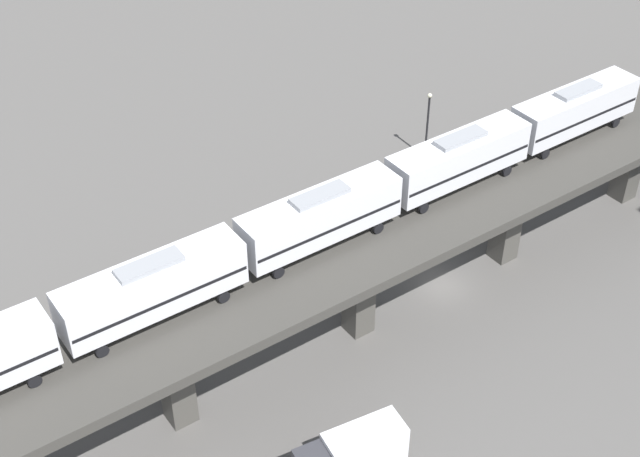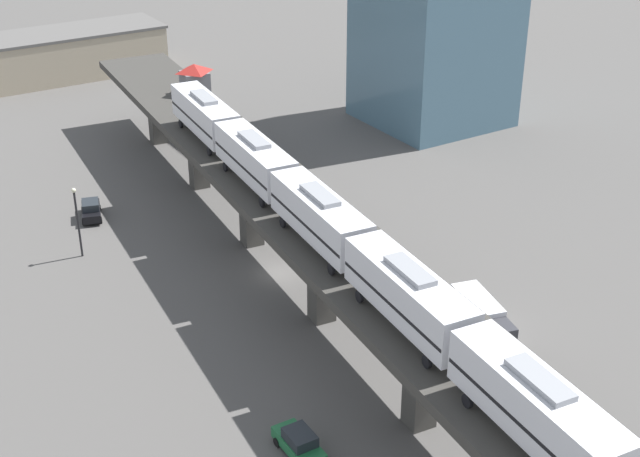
# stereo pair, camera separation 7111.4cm
# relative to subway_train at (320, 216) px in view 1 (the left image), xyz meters

# --- Properties ---
(ground_plane) EXTENTS (400.00, 400.00, 0.00)m
(ground_plane) POSITION_rel_subway_train_xyz_m (2.51, 10.80, -10.80)
(ground_plane) COLOR #514F4C
(elevated_viaduct) EXTENTS (17.73, 92.38, 8.26)m
(elevated_viaduct) POSITION_rel_subway_train_xyz_m (2.49, 10.61, -3.72)
(elevated_viaduct) COLOR #393733
(elevated_viaduct) RESTS_ON ground
(subway_train) EXTENTS (9.16, 62.36, 4.45)m
(subway_train) POSITION_rel_subway_train_xyz_m (0.00, 0.00, 0.00)
(subway_train) COLOR silver
(subway_train) RESTS_ON elevated_viaduct
(street_car_black) EXTENTS (3.05, 4.74, 1.89)m
(street_car_black) POSITION_rel_subway_train_xyz_m (-8.02, 30.80, -9.86)
(street_car_black) COLOR black
(street_car_black) RESTS_ON ground
(street_car_green) EXTENTS (2.03, 4.44, 1.89)m
(street_car_green) POSITION_rel_subway_train_xyz_m (-8.50, -10.93, -9.86)
(street_car_green) COLOR #1E6638
(street_car_green) RESTS_ON ground
(delivery_truck) EXTENTS (3.97, 7.53, 3.20)m
(delivery_truck) POSITION_rel_subway_train_xyz_m (10.86, -6.74, -9.04)
(delivery_truck) COLOR #333338
(delivery_truck) RESTS_ON ground
(street_lamp) EXTENTS (0.44, 0.44, 6.94)m
(street_lamp) POSITION_rel_subway_train_xyz_m (-11.52, 23.43, -6.70)
(street_lamp) COLOR black
(street_lamp) RESTS_ON ground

